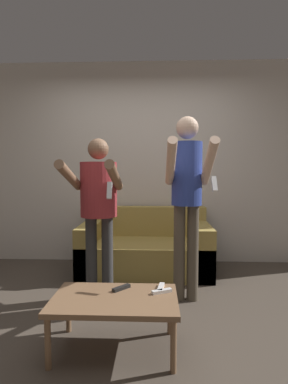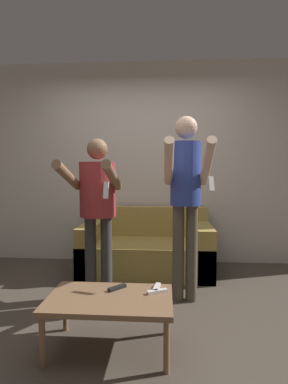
# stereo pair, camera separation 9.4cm
# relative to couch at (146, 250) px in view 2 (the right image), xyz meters

# --- Properties ---
(ground_plane) EXTENTS (14.00, 14.00, 0.00)m
(ground_plane) POSITION_rel_couch_xyz_m (-0.07, -1.26, -0.27)
(ground_plane) COLOR #4C4238
(wall_back) EXTENTS (6.40, 0.06, 2.70)m
(wall_back) POSITION_rel_couch_xyz_m (-0.07, 0.45, 1.08)
(wall_back) COLOR beige
(wall_back) RESTS_ON ground_plane
(couch) EXTENTS (1.57, 0.83, 0.77)m
(couch) POSITION_rel_couch_xyz_m (0.00, 0.00, 0.00)
(couch) COLOR #AD9347
(couch) RESTS_ON ground_plane
(person_standing_left) EXTENTS (0.47, 0.78, 1.56)m
(person_standing_left) POSITION_rel_couch_xyz_m (-0.42, -0.84, 0.71)
(person_standing_left) COLOR #383838
(person_standing_left) RESTS_ON ground_plane
(person_standing_right) EXTENTS (0.41, 0.69, 1.76)m
(person_standing_right) POSITION_rel_couch_xyz_m (0.42, -0.84, 0.82)
(person_standing_right) COLOR brown
(person_standing_right) RESTS_ON ground_plane
(coffee_table) EXTENTS (0.87, 0.52, 0.38)m
(coffee_table) POSITION_rel_couch_xyz_m (-0.15, -1.65, 0.07)
(coffee_table) COLOR #846042
(coffee_table) RESTS_ON ground_plane
(remote_near) EXTENTS (0.15, 0.09, 0.02)m
(remote_near) POSITION_rel_couch_xyz_m (0.17, -1.57, 0.12)
(remote_near) COLOR white
(remote_near) RESTS_ON coffee_table
(remote_mid) EXTENTS (0.13, 0.13, 0.02)m
(remote_mid) POSITION_rel_couch_xyz_m (-0.12, -1.52, 0.12)
(remote_mid) COLOR black
(remote_mid) RESTS_ON coffee_table
(remote_far) EXTENTS (0.06, 0.15, 0.02)m
(remote_far) POSITION_rel_couch_xyz_m (0.17, -1.50, 0.12)
(remote_far) COLOR white
(remote_far) RESTS_ON coffee_table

